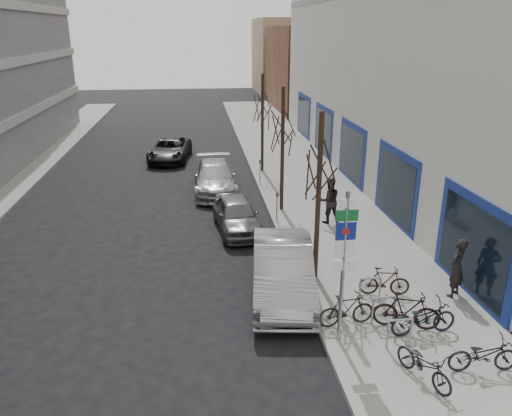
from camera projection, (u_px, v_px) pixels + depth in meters
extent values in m
plane|color=black|center=(246.00, 351.00, 12.69)|extent=(120.00, 120.00, 0.00)
cube|color=slate|center=(323.00, 209.00, 22.51)|extent=(5.00, 70.00, 0.15)
cube|color=brown|center=(334.00, 68.00, 50.17)|extent=(12.00, 14.00, 8.00)
cube|color=#937A5B|center=(307.00, 56.00, 64.07)|extent=(13.00, 12.00, 9.00)
cylinder|color=gray|center=(343.00, 272.00, 12.25)|extent=(0.10, 0.10, 4.20)
cube|color=white|center=(348.00, 203.00, 11.61)|extent=(0.35, 0.03, 0.22)
cube|color=#0C5926|center=(347.00, 215.00, 11.71)|extent=(0.55, 0.03, 0.28)
cube|color=navy|center=(346.00, 231.00, 11.85)|extent=(0.50, 0.03, 0.45)
cube|color=maroon|center=(346.00, 231.00, 11.84)|extent=(0.18, 0.02, 0.14)
cube|color=white|center=(345.00, 248.00, 12.00)|extent=(0.45, 0.03, 0.45)
cube|color=white|center=(344.00, 265.00, 12.15)|extent=(0.55, 0.03, 0.28)
cylinder|color=gray|center=(388.00, 335.00, 12.43)|extent=(0.06, 0.06, 0.80)
cylinder|color=gray|center=(411.00, 333.00, 12.50)|extent=(0.06, 0.06, 0.80)
cylinder|color=gray|center=(401.00, 320.00, 12.33)|extent=(0.60, 0.06, 0.06)
cylinder|color=gray|center=(373.00, 311.00, 13.46)|extent=(0.06, 0.06, 0.80)
cylinder|color=gray|center=(394.00, 310.00, 13.53)|extent=(0.06, 0.06, 0.80)
cylinder|color=gray|center=(385.00, 297.00, 13.36)|extent=(0.60, 0.06, 0.06)
cylinder|color=gray|center=(360.00, 291.00, 14.49)|extent=(0.06, 0.06, 0.80)
cylinder|color=gray|center=(380.00, 290.00, 14.55)|extent=(0.06, 0.06, 0.80)
cylinder|color=gray|center=(371.00, 278.00, 14.39)|extent=(0.60, 0.06, 0.06)
cylinder|color=black|center=(318.00, 201.00, 15.32)|extent=(0.16, 0.16, 5.50)
cylinder|color=black|center=(282.00, 152.00, 21.39)|extent=(0.16, 0.16, 5.50)
cylinder|color=black|center=(262.00, 125.00, 27.47)|extent=(0.16, 0.16, 5.50)
cylinder|color=gray|center=(305.00, 269.00, 15.50)|extent=(0.05, 0.05, 1.10)
cube|color=#3F3F44|center=(306.00, 250.00, 15.28)|extent=(0.10, 0.08, 0.18)
cylinder|color=gray|center=(277.00, 209.00, 20.64)|extent=(0.05, 0.05, 1.10)
cube|color=#3F3F44|center=(277.00, 195.00, 20.42)|extent=(0.10, 0.08, 0.18)
cylinder|color=gray|center=(260.00, 173.00, 25.77)|extent=(0.05, 0.05, 1.10)
cube|color=#3F3F44|center=(260.00, 161.00, 25.56)|extent=(0.10, 0.08, 0.18)
imported|color=black|center=(425.00, 362.00, 11.25)|extent=(1.07, 1.70, 1.00)
imported|color=black|center=(407.00, 310.00, 13.24)|extent=(1.85, 1.07, 1.08)
imported|color=black|center=(424.00, 315.00, 12.99)|extent=(1.85, 0.70, 1.11)
imported|color=black|center=(346.00, 309.00, 13.38)|extent=(1.65, 0.67, 0.97)
imported|color=black|center=(484.00, 352.00, 11.58)|extent=(1.71, 0.63, 1.03)
imported|color=black|center=(385.00, 281.00, 14.94)|extent=(1.58, 0.72, 0.92)
imported|color=#98979C|center=(283.00, 270.00, 15.14)|extent=(2.39, 5.25, 1.67)
imported|color=#545459|center=(237.00, 214.00, 20.10)|extent=(1.99, 4.15, 1.37)
imported|color=gray|center=(215.00, 178.00, 24.90)|extent=(2.11, 5.10, 1.47)
imported|color=black|center=(170.00, 150.00, 30.94)|extent=(2.83, 5.09, 1.35)
imported|color=black|center=(457.00, 268.00, 14.75)|extent=(0.80, 0.78, 1.85)
imported|color=black|center=(329.00, 200.00, 20.44)|extent=(0.73, 0.51, 1.92)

